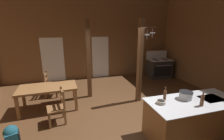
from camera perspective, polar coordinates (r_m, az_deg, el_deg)
The scene contains 16 objects.
ground_plane at distance 4.65m, azimuth 1.54°, elevation -17.77°, with size 9.03×8.60×0.10m, color #4C301C.
wall_back at distance 7.77m, azimuth -7.61°, elevation 13.11°, with size 9.03×0.14×4.41m, color brown.
glazed_door_back_left at distance 7.76m, azimuth -20.85°, elevation 3.46°, with size 1.00×0.01×2.05m, color white.
glazed_panel_back_right at distance 7.90m, azimuth -4.27°, elevation 4.63°, with size 0.84×0.01×2.05m, color white.
kitchen_island at distance 4.21m, azimuth 27.41°, elevation -15.51°, with size 2.16×0.97×0.90m.
stove_range at distance 8.33m, azimuth 16.91°, elevation 0.73°, with size 1.19×0.88×1.32m.
support_post_with_pot_rack at distance 5.21m, azimuth 10.45°, elevation 3.80°, with size 0.62×0.23×2.76m.
support_post_center at distance 5.53m, azimuth -8.61°, elevation 3.58°, with size 0.14×0.14×2.76m.
dining_table at distance 5.21m, azimuth -22.46°, elevation -6.55°, with size 1.73×0.95×0.74m.
ladderback_chair_near_window at distance 4.46m, azimuth -19.25°, elevation -12.75°, with size 0.51×0.51×0.95m.
ladderback_chair_by_post at distance 6.19m, azimuth -21.77°, elevation -5.02°, with size 0.50×0.50×0.95m.
backpack at distance 4.01m, azimuth -32.92°, elevation -20.30°, with size 0.36×0.37×0.60m.
stockpot_on_counter at distance 3.99m, azimuth 25.46°, elevation -8.36°, with size 0.37×0.30×0.18m.
mixing_bowl_on_counter at distance 3.59m, azimuth 17.56°, elevation -11.15°, with size 0.19×0.19×0.07m.
bottle_tall_on_counter at distance 3.80m, azimuth 30.21°, elevation -9.62°, with size 0.07×0.07×0.31m.
bottle_short_on_counter at distance 3.72m, azimuth 18.83°, elevation -8.76°, with size 0.07×0.07×0.32m.
Camera 1 is at (-1.21, -3.70, 2.49)m, focal length 24.88 mm.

